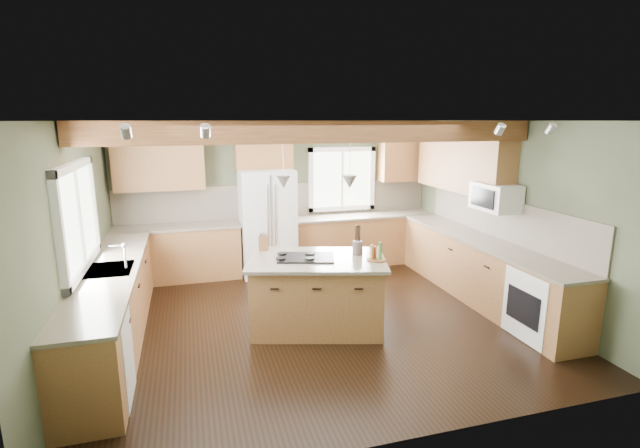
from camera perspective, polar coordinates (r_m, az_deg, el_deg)
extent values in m
plane|color=black|center=(6.32, -0.25, -11.68)|extent=(5.60, 5.60, 0.00)
plane|color=silver|center=(5.76, -0.28, 12.61)|extent=(5.60, 5.60, 0.00)
plane|color=#3F4833|center=(8.30, -4.95, 3.57)|extent=(5.60, 0.00, 5.60)
plane|color=#3F4833|center=(5.83, -27.81, -1.77)|extent=(0.00, 5.00, 5.00)
plane|color=#3F4833|center=(7.17, 21.81, 1.26)|extent=(0.00, 5.00, 5.00)
cube|color=#4F2816|center=(5.57, 0.29, 11.26)|extent=(5.55, 0.26, 0.26)
cube|color=#4F2816|center=(8.10, -4.98, 12.16)|extent=(5.55, 0.20, 0.10)
cube|color=brown|center=(8.30, -4.92, 2.94)|extent=(5.58, 0.03, 0.58)
cube|color=brown|center=(7.22, 21.42, 0.63)|extent=(0.03, 3.70, 0.58)
cube|color=brown|center=(8.05, -17.04, -3.52)|extent=(2.02, 0.60, 0.88)
cube|color=brown|center=(7.93, -17.26, -0.33)|extent=(2.06, 0.64, 0.04)
cube|color=brown|center=(8.60, 5.34, -1.97)|extent=(2.62, 0.60, 0.88)
cube|color=brown|center=(8.50, 5.40, 1.03)|extent=(2.66, 0.64, 0.04)
cube|color=brown|center=(6.07, -24.08, -9.39)|extent=(0.60, 3.70, 0.88)
cube|color=brown|center=(5.93, -24.48, -5.25)|extent=(0.64, 3.74, 0.04)
cube|color=brown|center=(7.24, 19.12, -5.46)|extent=(0.60, 3.70, 0.88)
cube|color=brown|center=(7.12, 19.39, -1.93)|extent=(0.64, 3.74, 0.04)
cube|color=brown|center=(7.91, -19.20, 7.22)|extent=(1.40, 0.35, 0.90)
cube|color=brown|center=(7.98, -6.97, 9.31)|extent=(0.96, 0.35, 0.70)
cube|color=brown|center=(7.71, 17.10, 7.24)|extent=(0.35, 2.20, 0.90)
cube|color=brown|center=(8.79, 10.23, 8.19)|extent=(0.90, 0.35, 0.90)
cube|color=white|center=(5.82, -27.78, 0.74)|extent=(0.04, 1.60, 1.05)
cube|color=white|center=(8.54, 2.67, 5.55)|extent=(1.10, 0.04, 1.00)
cube|color=#262628|center=(5.92, -24.48, -5.20)|extent=(0.50, 0.65, 0.03)
cylinder|color=#B2B2B7|center=(5.86, -22.87, -3.77)|extent=(0.02, 0.02, 0.28)
cube|color=white|center=(4.90, -26.02, -15.06)|extent=(0.60, 0.60, 0.84)
cube|color=white|center=(6.29, 25.86, -8.90)|extent=(0.60, 0.72, 0.84)
cube|color=white|center=(6.96, 20.79, 3.11)|extent=(0.40, 0.70, 0.38)
cone|color=#B2B2B7|center=(5.61, -4.50, 5.19)|extent=(0.18, 0.18, 0.16)
cone|color=#B2B2B7|center=(5.61, 3.67, 5.20)|extent=(0.18, 0.18, 0.16)
cube|color=white|center=(7.95, -6.49, 0.20)|extent=(0.90, 0.74, 1.80)
cube|color=brown|center=(5.96, -0.39, -8.66)|extent=(1.80, 1.37, 0.88)
cube|color=brown|center=(5.81, -0.40, -4.43)|extent=(1.93, 1.50, 0.04)
cube|color=black|center=(5.80, -1.72, -4.14)|extent=(0.79, 0.63, 0.02)
cube|color=brown|center=(6.17, -6.96, -2.36)|extent=(0.14, 0.12, 0.19)
cylinder|color=#463D38|center=(5.96, 4.64, -2.95)|extent=(0.16, 0.16, 0.17)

